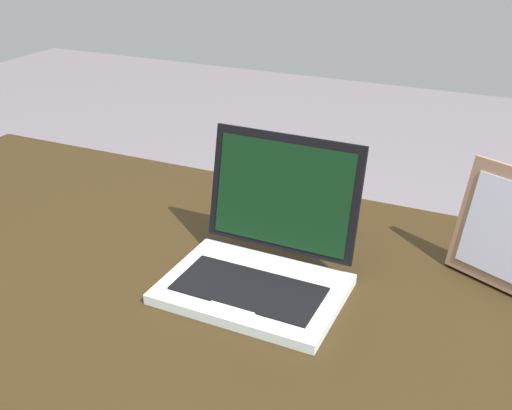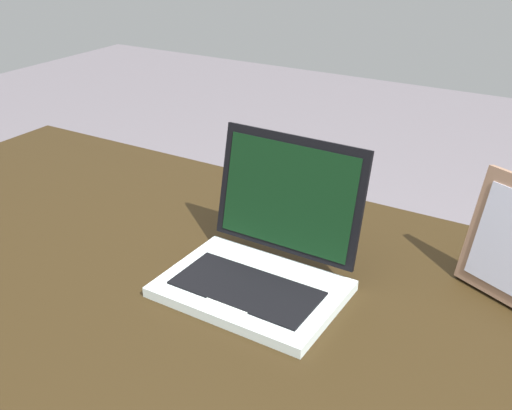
# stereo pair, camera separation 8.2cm
# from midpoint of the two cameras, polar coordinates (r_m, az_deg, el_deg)

# --- Properties ---
(desk) EXTENTS (1.68, 0.80, 0.73)m
(desk) POSITION_cam_midpoint_polar(r_m,az_deg,el_deg) (0.89, -3.36, -13.57)
(desk) COLOR black
(desk) RESTS_ON ground
(laptop_front) EXTENTS (0.26, 0.22, 0.20)m
(laptop_front) POSITION_cam_midpoint_polar(r_m,az_deg,el_deg) (0.87, -2.11, -5.17)
(laptop_front) COLOR silver
(laptop_front) RESTS_ON desk
(photo_frame) EXTENTS (0.16, 0.11, 0.17)m
(photo_frame) POSITION_cam_midpoint_polar(r_m,az_deg,el_deg) (0.91, 20.45, -2.25)
(photo_frame) COLOR #8C6750
(photo_frame) RESTS_ON desk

